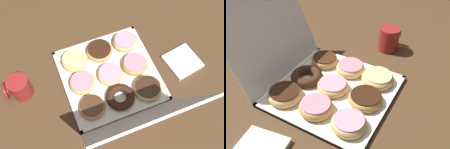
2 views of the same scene
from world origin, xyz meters
TOP-DOWN VIEW (x-y plane):
  - ground_plane at (0.00, 0.00)m, footprint 3.00×3.00m
  - donut_box at (0.00, 0.00)m, footprint 0.40×0.40m
  - box_lid_open at (0.00, 0.28)m, footprint 0.40×0.16m
  - pink_frosted_donut_0 at (-0.12, -0.13)m, footprint 0.11×0.11m
  - chocolate_frosted_donut_1 at (0.00, -0.12)m, footprint 0.12×0.12m
  - glazed_ring_donut_2 at (0.12, -0.12)m, footprint 0.12×0.12m
  - pink_frosted_donut_3 at (-0.12, -0.00)m, footprint 0.11×0.11m
  - pink_frosted_donut_4 at (-0.00, 0.01)m, footprint 0.11×0.11m
  - pink_frosted_donut_5 at (0.12, 0.00)m, footprint 0.11×0.11m
  - chocolate_frosted_donut_6 at (-0.12, 0.13)m, footprint 0.12×0.12m
  - chocolate_cake_ring_donut_7 at (-0.00, 0.12)m, footprint 0.12×0.12m
  - chocolate_frosted_donut_8 at (0.12, 0.12)m, footprint 0.11×0.11m
  - coffee_mug at (0.37, -0.06)m, footprint 0.11×0.09m
  - napkin_stack at (-0.33, 0.06)m, footprint 0.16×0.16m

SIDE VIEW (x-z plane):
  - ground_plane at x=0.00m, z-range 0.00..0.00m
  - donut_box at x=0.00m, z-range 0.00..0.01m
  - napkin_stack at x=-0.33m, z-range 0.00..0.02m
  - chocolate_cake_ring_donut_7 at x=0.00m, z-range 0.01..0.04m
  - chocolate_frosted_donut_8 at x=0.12m, z-range 0.01..0.05m
  - pink_frosted_donut_4 at x=0.00m, z-range 0.01..0.05m
  - chocolate_frosted_donut_1 at x=0.00m, z-range 0.01..0.05m
  - chocolate_frosted_donut_6 at x=-0.12m, z-range 0.01..0.05m
  - pink_frosted_donut_5 at x=0.12m, z-range 0.01..0.05m
  - glazed_ring_donut_2 at x=0.12m, z-range 0.01..0.05m
  - pink_frosted_donut_0 at x=-0.12m, z-range 0.01..0.05m
  - pink_frosted_donut_3 at x=-0.12m, z-range 0.01..0.05m
  - coffee_mug at x=0.37m, z-range 0.00..0.11m
  - box_lid_open at x=0.00m, z-range 0.00..0.38m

